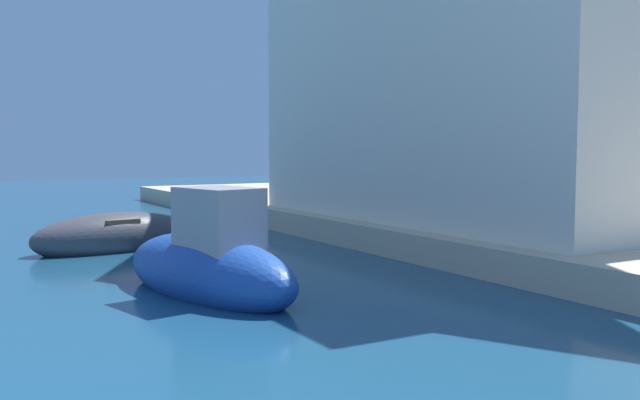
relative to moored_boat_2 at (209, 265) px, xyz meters
name	(u,v)px	position (x,y,z in m)	size (l,w,h in m)	color
moored_boat_2	(209,265)	(0.00, 0.00, 0.00)	(1.94, 3.73, 1.70)	#1E479E
moored_boat_3	(116,236)	(-0.10, 4.73, -0.13)	(3.35, 1.46, 0.96)	#3F3F47
waterfront_building_main	(476,48)	(6.92, 2.42, 3.68)	(5.38, 10.18, 7.05)	silver
quayside_tree	(497,91)	(7.79, 2.66, 2.84)	(2.76, 2.76, 4.13)	brown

